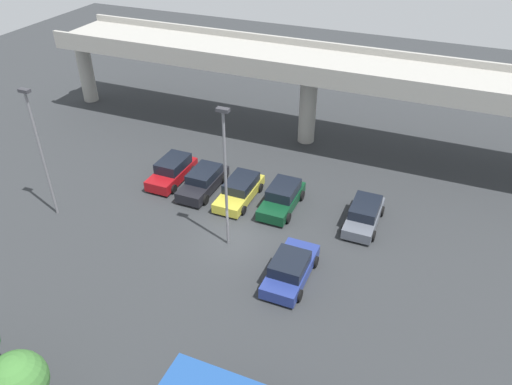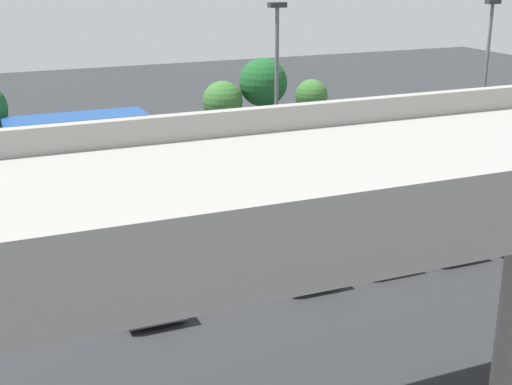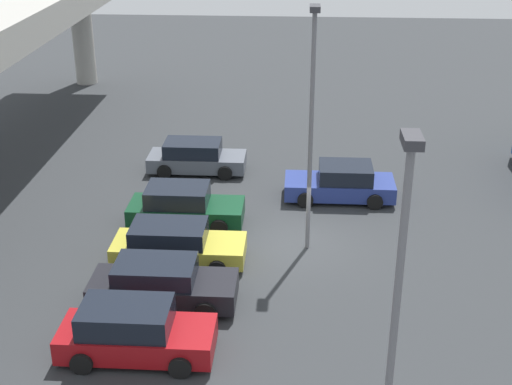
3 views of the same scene
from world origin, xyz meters
The scene contains 13 objects.
ground_plane centered at (0.00, 0.00, 0.00)m, with size 94.76×94.76×0.00m, color #2D3033.
parked_car_0 centered at (-7.10, 4.73, 0.79)m, with size 2.11×4.51×1.66m.
parked_car_1 centered at (-4.39, 4.42, 0.74)m, with size 2.12×4.76×1.55m.
parked_car_2 centered at (-1.55, 4.42, 0.70)m, with size 2.15×4.78×1.47m.
parked_car_3 centered at (1.49, 4.61, 0.76)m, with size 2.17×4.57×1.61m.
parked_car_4 centered at (4.34, -1.79, 0.72)m, with size 2.25×4.70×1.56m.
parked_car_5 centered at (7.00, 4.90, 0.72)m, with size 2.09×4.54×1.50m.
shuttle_bus centered at (6.16, -11.72, 1.63)m, with size 7.35×2.80×2.75m.
lamp_post_near_aisle centered at (-0.20, -0.34, 5.20)m, with size 0.70×0.35×8.99m.
lamp_post_mid_lot centered at (-12.10, -1.88, 5.08)m, with size 0.70×0.35×8.76m.
tree_front_left centered at (-8.79, -13.82, 2.37)m, with size 2.06×2.06×3.41m.
tree_front_centre centered at (-5.56, -14.01, 3.39)m, with size 2.97×2.97×4.89m.
tree_front_right centered at (-2.89, -13.96, 2.45)m, with size 2.43×2.43×3.67m.
Camera 2 is at (11.71, 25.71, 10.67)m, focal length 50.00 mm.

